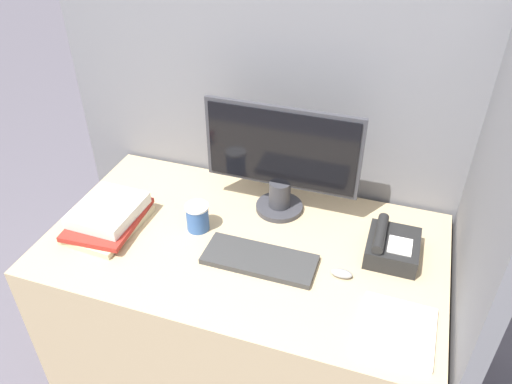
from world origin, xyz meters
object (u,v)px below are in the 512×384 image
monitor (281,161)px  desk_telephone (391,247)px  keyboard (260,259)px  coffee_cup (198,217)px  mouse (342,273)px  book_stack (108,217)px

monitor → desk_telephone: 0.48m
monitor → keyboard: 0.36m
monitor → coffee_cup: bearing=-140.1°
keyboard → mouse: bearing=4.3°
monitor → book_stack: monitor is taller
mouse → book_stack: 0.84m
mouse → book_stack: bearing=-179.1°
monitor → coffee_cup: (-0.24, -0.20, -0.16)m
keyboard → coffee_cup: bearing=160.3°
book_stack → desk_telephone: size_ratio=1.65×
mouse → desk_telephone: size_ratio=0.37×
monitor → book_stack: bearing=-152.4°
mouse → desk_telephone: desk_telephone is taller
keyboard → coffee_cup: (-0.26, 0.09, 0.04)m
keyboard → book_stack: 0.58m
keyboard → book_stack: bearing=179.3°
book_stack → desk_telephone: bearing=9.3°
monitor → desk_telephone: monitor is taller
monitor → keyboard: bearing=-86.3°
mouse → coffee_cup: 0.54m
keyboard → desk_telephone: 0.44m
keyboard → mouse: (0.27, 0.02, 0.00)m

